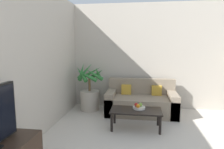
% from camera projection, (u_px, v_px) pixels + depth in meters
% --- Properties ---
extents(wall_back, '(8.51, 0.06, 2.70)m').
position_uv_depth(wall_back, '(210.00, 57.00, 4.95)').
color(wall_back, '#BCB2A3').
rests_on(wall_back, ground_plane).
extents(potted_palm, '(0.76, 0.76, 1.21)m').
position_uv_depth(potted_palm, '(90.00, 93.00, 5.05)').
color(potted_palm, '#ADA393').
rests_on(potted_palm, ground_plane).
extents(sofa_loveseat, '(1.65, 0.84, 0.81)m').
position_uv_depth(sofa_loveseat, '(141.00, 102.00, 4.81)').
color(sofa_loveseat, gray).
rests_on(sofa_loveseat, ground_plane).
extents(coffee_table, '(0.99, 0.52, 0.38)m').
position_uv_depth(coffee_table, '(136.00, 112.00, 3.91)').
color(coffee_table, black).
rests_on(coffee_table, ground_plane).
extents(fruit_bowl, '(0.25, 0.25, 0.04)m').
position_uv_depth(fruit_bowl, '(139.00, 108.00, 3.96)').
color(fruit_bowl, beige).
rests_on(fruit_bowl, coffee_table).
extents(apple_red, '(0.08, 0.08, 0.08)m').
position_uv_depth(apple_red, '(136.00, 105.00, 3.97)').
color(apple_red, red).
rests_on(apple_red, fruit_bowl).
extents(apple_green, '(0.08, 0.08, 0.08)m').
position_uv_depth(apple_green, '(140.00, 105.00, 3.97)').
color(apple_green, olive).
rests_on(apple_green, fruit_bowl).
extents(orange_fruit, '(0.07, 0.07, 0.07)m').
position_uv_depth(orange_fruit, '(138.00, 106.00, 3.89)').
color(orange_fruit, orange).
rests_on(orange_fruit, fruit_bowl).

